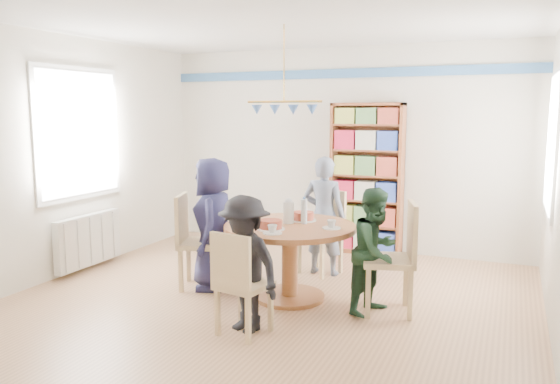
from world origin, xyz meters
The scene contains 14 objects.
ground centered at (0.00, 0.00, 0.00)m, with size 5.00×5.00×0.00m, color tan.
room_shell centered at (-0.26, 0.87, 1.65)m, with size 5.00×5.00×5.00m.
radiator centered at (-2.42, 0.30, 0.35)m, with size 0.12×1.00×0.60m.
dining_table centered at (0.16, 0.28, 0.56)m, with size 1.30×1.30×0.75m.
chair_left centered at (-0.92, 0.22, 0.55)m, with size 0.56×0.56×1.00m.
chair_right centered at (1.22, 0.31, 0.57)m, with size 0.57×0.57×1.04m.
chair_far centered at (0.18, 1.29, 0.52)m, with size 0.54×0.54×0.95m.
chair_near centered at (0.12, -0.75, 0.49)m, with size 0.45×0.45×0.89m.
person_left centered at (-0.70, 0.27, 0.69)m, with size 0.68×0.44×1.38m, color #171733.
person_right centered at (1.03, 0.23, 0.59)m, with size 0.57×0.44×1.17m, color black.
person_far centered at (0.20, 1.21, 0.68)m, with size 0.50×0.32×1.36m, color gray.
person_near centered at (0.11, -0.62, 0.58)m, with size 0.75×0.43×1.17m, color black.
bookshelf centered at (0.40, 2.34, 0.97)m, with size 0.94×0.28×1.96m.
tableware centered at (0.14, 0.30, 0.81)m, with size 1.03×1.03×0.27m.
Camera 1 is at (2.13, -4.59, 1.85)m, focal length 35.00 mm.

